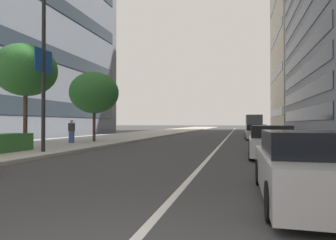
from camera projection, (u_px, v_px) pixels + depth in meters
sidewalk_right_plaza at (132, 135)px, 34.50m from camera, size 160.00×8.40×0.15m
lane_centre_stripe at (229, 135)px, 36.75m from camera, size 110.00×0.16×0.01m
car_approaching_light at (309, 168)px, 5.60m from camera, size 4.21×1.81×1.36m
car_mid_block_traffic at (271, 143)px, 12.97m from camera, size 4.31×1.98×1.40m
car_lead_in_lane at (269, 136)px, 20.54m from camera, size 4.64×1.84×1.36m
car_following_behind at (256, 133)px, 26.90m from camera, size 4.54×1.97×1.38m
delivery_van_ahead at (254, 124)px, 40.37m from camera, size 5.74×2.07×2.61m
street_lamp_with_banners at (49, 43)px, 13.95m from camera, size 1.26×2.13×8.78m
street_tree_far_plaza at (26, 70)px, 16.20m from camera, size 3.37×3.37×5.72m
street_tree_by_lamp_post at (94, 93)px, 22.10m from camera, size 3.66×3.66×5.20m
pedestrian_on_plaza at (72, 131)px, 20.21m from camera, size 0.35×0.45×1.58m
office_tower_mid_left at (323, 17)px, 60.58m from camera, size 23.32×18.53×47.01m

